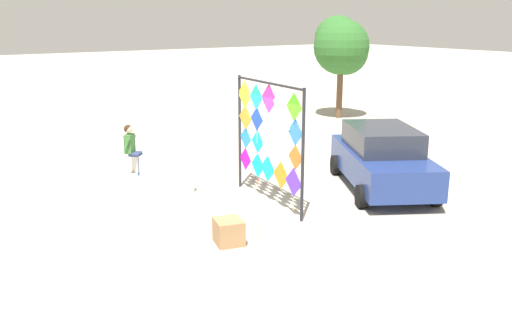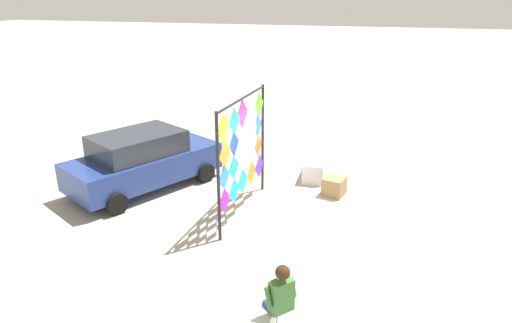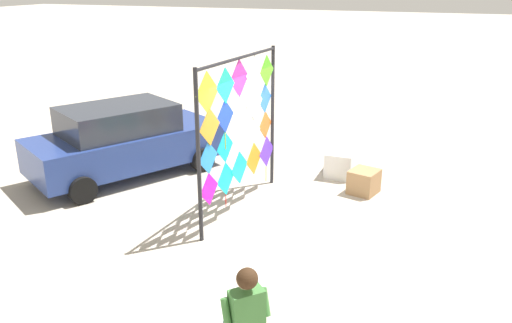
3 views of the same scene
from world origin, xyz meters
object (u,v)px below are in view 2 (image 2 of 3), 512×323
at_px(seated_vendor, 278,296).
at_px(cardboard_box_large, 334,186).
at_px(parked_car, 143,160).
at_px(kite_display_rack, 243,146).

xyz_separation_m(seated_vendor, cardboard_box_large, (5.64, -0.30, -0.57)).
relative_size(seated_vendor, parked_car, 0.32).
bearing_deg(cardboard_box_large, seated_vendor, 176.95).
bearing_deg(kite_display_rack, cardboard_box_large, -52.53).
bearing_deg(cardboard_box_large, parked_car, 99.60).
bearing_deg(kite_display_rack, seated_vendor, -156.90).
bearing_deg(seated_vendor, kite_display_rack, 23.10).
bearing_deg(kite_display_rack, parked_car, 76.97).
bearing_deg(parked_car, cardboard_box_large, -80.40).
bearing_deg(cardboard_box_large, kite_display_rack, 127.47).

